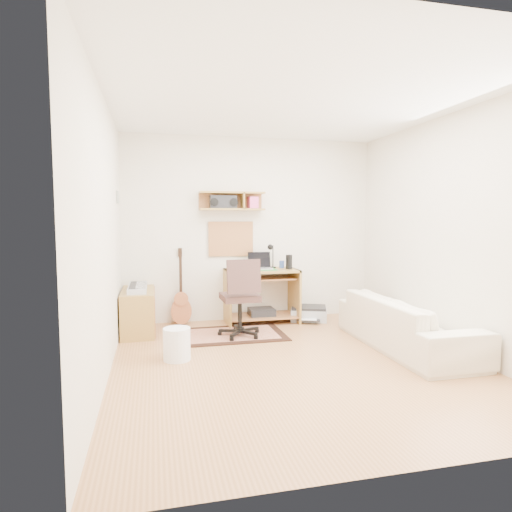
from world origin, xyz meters
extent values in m
cube|color=#B57D4B|center=(0.00, 0.00, -0.01)|extent=(3.60, 4.00, 0.01)
cube|color=white|center=(0.00, 0.00, 2.60)|extent=(3.60, 4.00, 0.01)
cube|color=silver|center=(0.00, 2.00, 1.30)|extent=(3.60, 0.01, 2.60)
cube|color=silver|center=(-1.80, 0.00, 1.30)|extent=(0.01, 4.00, 2.60)
cube|color=silver|center=(1.80, 0.00, 1.30)|extent=(0.01, 4.00, 2.60)
cube|color=#A37C39|center=(-0.30, 1.88, 1.70)|extent=(0.90, 0.25, 0.26)
cube|color=tan|center=(-0.30, 1.98, 1.17)|extent=(0.64, 0.03, 0.49)
cube|color=#4C8CBF|center=(-1.79, 1.50, 1.72)|extent=(0.02, 0.20, 0.15)
cylinder|color=black|center=(0.47, 1.68, 0.85)|extent=(0.09, 0.09, 0.20)
cylinder|color=#334F99|center=(0.41, 1.83, 0.80)|extent=(0.07, 0.07, 0.10)
cube|color=black|center=(-0.43, 1.87, 1.68)|extent=(0.36, 0.17, 0.19)
cube|color=#CEAD8A|center=(-0.44, 1.16, 0.01)|extent=(1.31, 0.87, 0.02)
cube|color=#A37C39|center=(-1.58, 1.55, 0.28)|extent=(0.40, 0.90, 0.55)
cube|color=#B2B5BA|center=(-1.58, 1.55, 0.58)|extent=(0.23, 0.73, 0.06)
cylinder|color=white|center=(-1.16, 0.34, 0.17)|extent=(0.33, 0.33, 0.34)
cube|color=#A5A8AA|center=(0.78, 1.70, 0.09)|extent=(0.61, 0.54, 0.19)
imported|color=beige|center=(1.38, 0.17, 0.38)|extent=(0.57, 1.95, 0.76)
camera|label=1|loc=(-1.37, -4.13, 1.47)|focal=30.56mm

